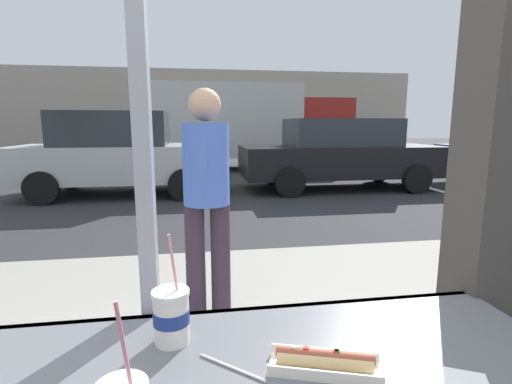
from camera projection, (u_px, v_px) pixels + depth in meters
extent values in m
plane|color=#2D2D30|center=(190.00, 189.00, 9.07)|extent=(60.00, 60.00, 0.00)
cube|color=#9E998E|center=(179.00, 322.00, 2.84)|extent=(16.00, 2.80, 0.11)
cube|color=#404245|center=(150.00, 319.00, 1.16)|extent=(2.15, 0.02, 0.02)
cube|color=#9E9EA3|center=(140.00, 87.00, 1.09)|extent=(0.05, 0.08, 1.35)
cube|color=#A89E8E|center=(191.00, 110.00, 23.67)|extent=(28.00, 1.20, 4.76)
cylinder|color=silver|center=(171.00, 318.00, 1.01)|extent=(0.09, 0.09, 0.13)
cylinder|color=navy|center=(171.00, 316.00, 1.01)|extent=(0.10, 0.10, 0.04)
cylinder|color=black|center=(171.00, 296.00, 1.00)|extent=(0.08, 0.08, 0.01)
cylinder|color=white|center=(170.00, 293.00, 1.00)|extent=(0.10, 0.10, 0.01)
cylinder|color=pink|center=(174.00, 270.00, 0.98)|extent=(0.02, 0.03, 0.20)
cylinder|color=pink|center=(125.00, 355.00, 0.62)|extent=(0.02, 0.03, 0.20)
cube|color=silver|center=(324.00, 369.00, 0.90)|extent=(0.28, 0.17, 0.01)
cube|color=silver|center=(325.00, 377.00, 0.86)|extent=(0.25, 0.09, 0.03)
cube|color=silver|center=(324.00, 354.00, 0.94)|extent=(0.25, 0.09, 0.03)
cylinder|color=#DBB77A|center=(325.00, 360.00, 0.90)|extent=(0.22, 0.11, 0.04)
cylinder|color=#9E4733|center=(325.00, 355.00, 0.90)|extent=(0.23, 0.10, 0.03)
cube|color=red|center=(336.00, 352.00, 0.89)|extent=(0.01, 0.01, 0.01)
cube|color=#337A2D|center=(337.00, 352.00, 0.89)|extent=(0.02, 0.01, 0.01)
cube|color=red|center=(306.00, 349.00, 0.90)|extent=(0.01, 0.01, 0.01)
cube|color=beige|center=(294.00, 348.00, 0.91)|extent=(0.02, 0.01, 0.01)
cylinder|color=white|center=(232.00, 367.00, 0.91)|extent=(0.15, 0.13, 0.01)
cube|color=white|center=(460.00, 381.00, 0.86)|extent=(0.15, 0.13, 0.00)
cube|color=#BCBCC1|center=(122.00, 163.00, 8.21)|extent=(4.27, 1.83, 0.75)
cube|color=#282D33|center=(113.00, 128.00, 8.06)|extent=(2.22, 1.61, 0.70)
cylinder|color=black|center=(186.00, 173.00, 9.36)|extent=(0.64, 0.18, 0.64)
cylinder|color=black|center=(184.00, 185.00, 7.59)|extent=(0.64, 0.18, 0.64)
cylinder|color=black|center=(72.00, 176.00, 8.96)|extent=(0.64, 0.18, 0.64)
cylinder|color=black|center=(41.00, 188.00, 7.18)|extent=(0.64, 0.18, 0.64)
cube|color=black|center=(340.00, 161.00, 8.97)|extent=(4.62, 1.81, 0.69)
cube|color=#282D33|center=(340.00, 132.00, 8.85)|extent=(2.40, 1.59, 0.62)
cylinder|color=black|center=(378.00, 170.00, 10.13)|extent=(0.64, 0.18, 0.64)
cylinder|color=black|center=(417.00, 179.00, 8.37)|extent=(0.64, 0.18, 0.64)
cylinder|color=black|center=(273.00, 172.00, 9.69)|extent=(0.64, 0.18, 0.64)
cylinder|color=black|center=(290.00, 182.00, 7.93)|extent=(0.64, 0.18, 0.64)
cylinder|color=black|center=(460.00, 168.00, 10.48)|extent=(0.64, 0.18, 0.64)
cylinder|color=black|center=(512.00, 177.00, 8.76)|extent=(0.64, 0.18, 0.64)
cube|color=beige|center=(220.00, 121.00, 12.79)|extent=(5.16, 2.20, 2.34)
cube|color=maroon|center=(317.00, 127.00, 13.35)|extent=(1.90, 2.10, 1.90)
cylinder|color=black|center=(308.00, 152.00, 14.54)|extent=(0.90, 0.24, 0.90)
cylinder|color=black|center=(326.00, 157.00, 12.49)|extent=(0.90, 0.24, 0.90)
cylinder|color=black|center=(193.00, 154.00, 13.92)|extent=(0.90, 0.24, 0.90)
cylinder|color=black|center=(192.00, 159.00, 11.78)|extent=(0.90, 0.24, 0.90)
cylinder|color=#3A2B3B|center=(196.00, 262.00, 2.73)|extent=(0.14, 0.14, 0.84)
cylinder|color=#3A2B3B|center=(221.00, 260.00, 2.76)|extent=(0.14, 0.14, 0.84)
cylinder|color=#486ACB|center=(206.00, 164.00, 2.63)|extent=(0.32, 0.32, 0.56)
sphere|color=tan|center=(205.00, 105.00, 2.56)|extent=(0.22, 0.22, 0.22)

